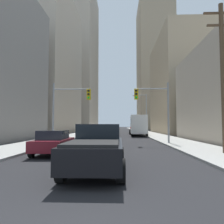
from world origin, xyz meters
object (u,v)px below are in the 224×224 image
object	(u,v)px
traffic_signal_near_right	(154,103)
sedan_maroon	(54,142)
traffic_signal_near_left	(70,103)
sedan_beige	(104,142)
city_bus	(138,124)
pickup_truck_black	(97,148)
sedan_grey	(109,136)

from	to	relation	value
traffic_signal_near_right	sedan_maroon	bearing A→B (deg)	-135.10
sedan_maroon	traffic_signal_near_left	distance (m)	8.16
sedan_beige	traffic_signal_near_right	bearing A→B (deg)	57.32
city_bus	sedan_maroon	bearing A→B (deg)	-106.65
sedan_maroon	pickup_truck_black	bearing A→B (deg)	-54.99
sedan_maroon	traffic_signal_near_left	xyz separation A→B (m)	(-0.79, 7.43, 3.27)
city_bus	pickup_truck_black	distance (m)	29.40
pickup_truck_black	traffic_signal_near_left	world-z (taller)	traffic_signal_near_left
sedan_beige	traffic_signal_near_right	world-z (taller)	traffic_signal_near_right
sedan_maroon	sedan_grey	xyz separation A→B (m)	(3.15, 7.17, 0.00)
sedan_maroon	sedan_grey	bearing A→B (deg)	66.31
pickup_truck_black	sedan_beige	distance (m)	5.34
sedan_maroon	traffic_signal_near_left	size ratio (longest dim) A/B	0.71
city_bus	sedan_grey	size ratio (longest dim) A/B	2.74
traffic_signal_near_left	traffic_signal_near_right	world-z (taller)	same
sedan_beige	traffic_signal_near_left	size ratio (longest dim) A/B	0.71
sedan_grey	traffic_signal_near_left	world-z (taller)	traffic_signal_near_left
traffic_signal_near_left	sedan_maroon	bearing A→B (deg)	-83.93
city_bus	traffic_signal_near_right	size ratio (longest dim) A/B	1.93
city_bus	sedan_beige	distance (m)	24.16
city_bus	sedan_grey	bearing A→B (deg)	-103.55
pickup_truck_black	sedan_maroon	world-z (taller)	pickup_truck_black
pickup_truck_black	sedan_grey	xyz separation A→B (m)	(-0.11, 11.82, -0.16)
traffic_signal_near_right	traffic_signal_near_left	bearing A→B (deg)	180.00
city_bus	sedan_maroon	xyz separation A→B (m)	(-7.31, -24.45, -1.16)
sedan_beige	sedan_grey	xyz separation A→B (m)	(0.02, 6.49, 0.00)
sedan_beige	city_bus	bearing A→B (deg)	80.02
city_bus	sedan_grey	world-z (taller)	city_bus
sedan_maroon	traffic_signal_near_right	bearing A→B (deg)	44.90
traffic_signal_near_left	traffic_signal_near_right	distance (m)	8.25
traffic_signal_near_left	sedan_grey	bearing A→B (deg)	-3.84
pickup_truck_black	sedan_maroon	bearing A→B (deg)	125.01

